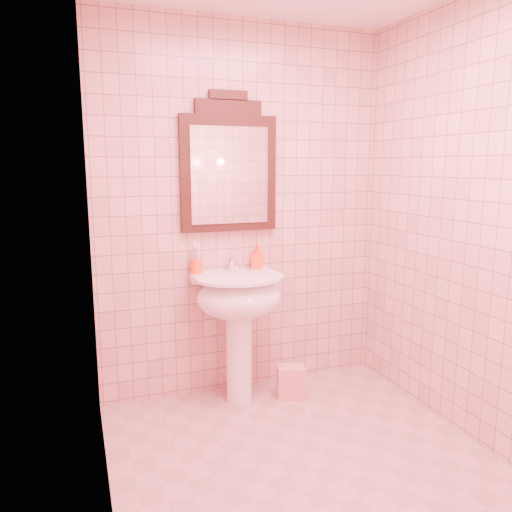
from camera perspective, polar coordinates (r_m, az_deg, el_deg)
name	(u,v)px	position (r m, az deg, el deg)	size (l,w,h in m)	color
floor	(312,470)	(2.84, 6.38, -23.13)	(2.20, 2.20, 0.00)	tan
back_wall	(243,212)	(3.41, -1.46, 5.02)	(2.00, 0.02, 2.50)	#DDA99A
pedestal_sink	(239,306)	(3.27, -1.94, -5.73)	(0.58, 0.58, 0.86)	white
faucet	(233,263)	(3.33, -2.70, -0.84)	(0.04, 0.16, 0.11)	white
mirror	(229,167)	(3.33, -3.13, 10.07)	(0.65, 0.06, 0.91)	black
toothbrush_cup	(196,266)	(3.31, -6.86, -1.14)	(0.08, 0.08, 0.17)	#FF4D15
soap_dispenser	(257,256)	(3.42, 0.10, -0.06)	(0.08, 0.08, 0.17)	#F84114
towel	(291,382)	(3.51, 4.01, -14.16)	(0.18, 0.12, 0.22)	#DA8C80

